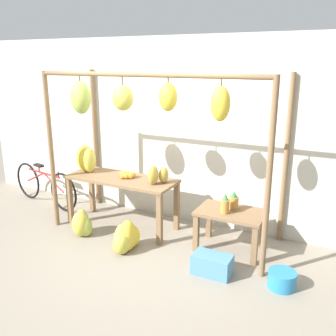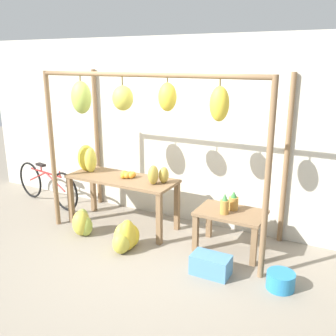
% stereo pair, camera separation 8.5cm
% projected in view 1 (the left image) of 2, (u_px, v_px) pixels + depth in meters
% --- Properties ---
extents(ground_plane, '(20.00, 20.00, 0.00)m').
position_uv_depth(ground_plane, '(135.00, 255.00, 4.88)').
color(ground_plane, gray).
extents(shop_wall_back, '(8.00, 0.08, 2.80)m').
position_uv_depth(shop_wall_back, '(182.00, 132.00, 5.69)').
color(shop_wall_back, beige).
rests_on(shop_wall_back, ground_plane).
extents(stall_awning, '(3.23, 1.20, 2.31)m').
position_uv_depth(stall_awning, '(144.00, 117.00, 4.81)').
color(stall_awning, brown).
rests_on(stall_awning, ground_plane).
extents(display_table_main, '(1.67, 0.64, 0.78)m').
position_uv_depth(display_table_main, '(122.00, 185.00, 5.57)').
color(display_table_main, brown).
rests_on(display_table_main, ground_plane).
extents(display_table_side, '(0.88, 0.58, 0.55)m').
position_uv_depth(display_table_side, '(231.00, 219.00, 4.92)').
color(display_table_side, brown).
rests_on(display_table_side, ground_plane).
extents(banana_pile_on_table, '(0.39, 0.34, 0.42)m').
position_uv_depth(banana_pile_on_table, '(87.00, 159.00, 5.78)').
color(banana_pile_on_table, gold).
rests_on(banana_pile_on_table, display_table_main).
extents(orange_pile, '(0.24, 0.20, 0.10)m').
position_uv_depth(orange_pile, '(127.00, 175.00, 5.52)').
color(orange_pile, orange).
rests_on(orange_pile, display_table_main).
extents(pineapple_cluster, '(0.18, 0.30, 0.28)m').
position_uv_depth(pineapple_cluster, '(230.00, 203.00, 4.86)').
color(pineapple_cluster, '#B27F38').
rests_on(pineapple_cluster, display_table_side).
extents(banana_pile_ground_left, '(0.37, 0.40, 0.37)m').
position_uv_depth(banana_pile_ground_left, '(82.00, 224.00, 5.40)').
color(banana_pile_ground_left, '#9EB247').
rests_on(banana_pile_ground_left, ground_plane).
extents(banana_pile_ground_right, '(0.35, 0.50, 0.43)m').
position_uv_depth(banana_pile_ground_right, '(126.00, 237.00, 4.98)').
color(banana_pile_ground_right, gold).
rests_on(banana_pile_ground_right, ground_plane).
extents(fruit_crate_white, '(0.46, 0.27, 0.24)m').
position_uv_depth(fruit_crate_white, '(212.00, 264.00, 4.43)').
color(fruit_crate_white, '#4C84B2').
rests_on(fruit_crate_white, ground_plane).
extents(blue_bucket, '(0.31, 0.31, 0.19)m').
position_uv_depth(blue_bucket, '(282.00, 279.00, 4.17)').
color(blue_bucket, teal).
rests_on(blue_bucket, ground_plane).
extents(parked_bicycle, '(1.67, 0.34, 0.71)m').
position_uv_depth(parked_bicycle, '(45.00, 185.00, 6.53)').
color(parked_bicycle, black).
rests_on(parked_bicycle, ground_plane).
extents(papaya_pile, '(0.26, 0.31, 0.28)m').
position_uv_depth(papaya_pile, '(158.00, 175.00, 5.23)').
color(papaya_pile, '#B2993D').
rests_on(papaya_pile, display_table_main).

